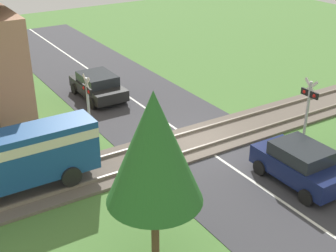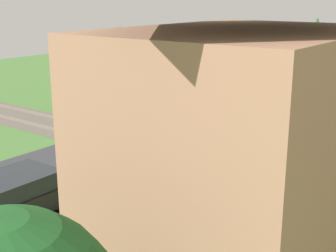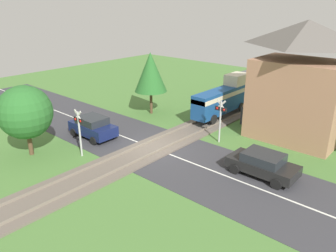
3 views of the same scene
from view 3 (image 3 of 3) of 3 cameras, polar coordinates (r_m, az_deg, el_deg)
ground_plane at (r=22.02m, az=-2.51°, el=-3.93°), size 60.00×60.00×0.00m
road_surface at (r=22.01m, az=-2.51°, el=-3.91°), size 48.00×6.40×0.02m
track_bed at (r=21.99m, az=-2.51°, el=-3.77°), size 2.80×48.00×0.24m
train at (r=30.87m, az=13.40°, el=6.49°), size 1.58×14.33×3.18m
car_near_crossing at (r=24.16m, az=-12.97°, el=-0.10°), size 3.66×1.92×1.54m
car_far_side at (r=19.19m, az=16.17°, el=-6.32°), size 3.83×1.96×1.37m
crossing_signal_west_approach at (r=20.94m, az=-15.22°, el=-0.16°), size 0.90×0.18×3.08m
crossing_signal_east_approach at (r=22.58m, az=9.12°, el=1.85°), size 0.90×0.18×3.08m
station_building at (r=24.23m, az=21.98°, el=6.84°), size 6.41×4.63×8.16m
pedestrian_by_station at (r=26.80m, az=12.96°, el=1.88°), size 0.41×0.41×1.65m
tree_roadside_hedge at (r=27.98m, az=-3.06°, el=9.36°), size 2.76×2.76×5.33m
tree_beyond_track at (r=21.96m, az=-23.64°, el=2.19°), size 3.34×3.34×4.53m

